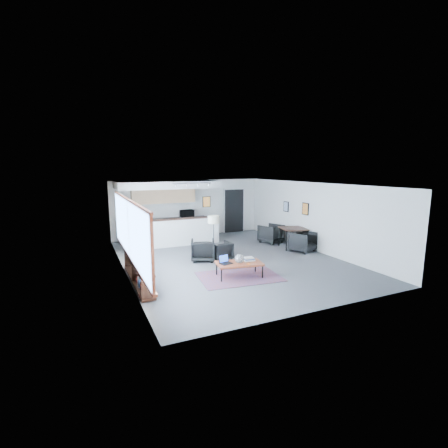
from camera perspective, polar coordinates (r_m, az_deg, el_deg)
name	(u,v)px	position (r m, az deg, el deg)	size (l,w,h in m)	color
room	(230,223)	(11.02, 1.09, 0.23)	(7.02, 9.02, 2.62)	#4B4B4E
window	(129,231)	(9.14, -16.35, -1.17)	(0.10, 5.95, 1.66)	#8CBFFF
console	(138,272)	(9.30, -14.87, -8.11)	(0.35, 3.00, 0.80)	#331A12
kitchenette	(168,210)	(14.07, -9.89, 2.50)	(4.20, 1.96, 2.60)	white
doorway	(234,210)	(15.98, 1.72, 2.42)	(1.10, 0.12, 2.15)	black
track_light	(192,184)	(12.70, -5.63, 7.03)	(1.60, 0.07, 0.15)	silver
wall_art_lower	(305,209)	(13.15, 14.11, 2.60)	(0.03, 0.38, 0.48)	black
wall_art_upper	(286,207)	(14.19, 10.85, 3.03)	(0.03, 0.34, 0.44)	black
kilim_rug	(239,277)	(9.60, 2.68, -9.21)	(2.48, 1.82, 0.01)	#553042
coffee_table	(239,264)	(9.48, 2.69, -6.98)	(1.42, 0.93, 0.43)	brown
laptop	(225,261)	(9.38, 0.16, -6.52)	(0.39, 0.34, 0.24)	black
ceramic_pot	(239,259)	(9.38, 2.73, -6.11)	(0.26, 0.26, 0.26)	gray
book_stack	(249,259)	(9.68, 4.35, -6.15)	(0.35, 0.29, 0.10)	silver
coaster	(248,264)	(9.33, 4.30, -7.04)	(0.13, 0.13, 0.01)	#E5590C
armchair_left	(203,249)	(11.12, -3.76, -4.44)	(0.78, 0.73, 0.80)	black
armchair_right	(221,250)	(11.24, -0.54, -4.56)	(0.67, 0.62, 0.69)	black
floor_lamp	(214,221)	(11.61, -1.85, 0.55)	(0.48, 0.48, 1.46)	black
dining_table	(293,230)	(13.07, 12.08, -0.99)	(1.17, 1.17, 0.80)	#331A12
dining_chair_near	(303,242)	(12.66, 13.70, -3.13)	(0.69, 0.65, 0.72)	black
dining_chair_far	(271,234)	(13.88, 8.25, -1.78)	(0.71, 0.67, 0.73)	black
microwave	(187,213)	(14.79, -6.54, 1.97)	(0.59, 0.33, 0.40)	black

